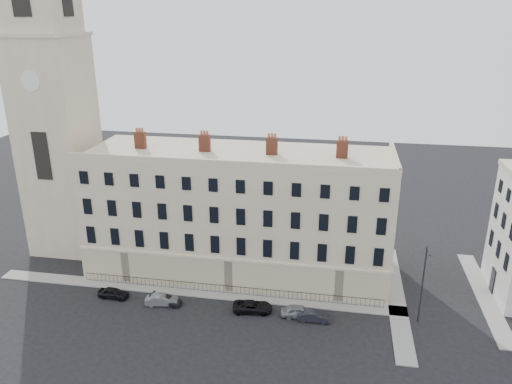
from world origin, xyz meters
TOP-DOWN VIEW (x-y plane):
  - ground at (0.00, 0.00)m, footprint 160.00×160.00m
  - terrace at (-5.97, 11.97)m, footprint 36.22×12.22m
  - church_tower at (-30.00, 14.00)m, footprint 8.00×8.13m
  - pavement_terrace at (-10.00, 5.00)m, footprint 48.00×2.00m
  - pavement_east_return at (13.00, 8.00)m, footprint 2.00×24.00m
  - pavement_adjacent at (23.00, 10.00)m, footprint 2.00×20.00m
  - railings at (-6.00, 5.40)m, footprint 35.00×0.04m
  - car_a at (-18.59, 2.37)m, footprint 3.56×1.56m
  - car_b at (-12.66, 1.94)m, footprint 3.81×1.82m
  - car_c at (-12.25, 2.19)m, footprint 3.81×1.94m
  - car_d at (-2.55, 2.37)m, footprint 4.48×2.43m
  - car_e at (2.48, 2.24)m, footprint 4.00×1.92m
  - car_f at (4.05, 1.77)m, footprint 3.52×1.34m
  - streetlamp at (14.87, 3.45)m, footprint 0.21×1.90m

SIDE VIEW (x-z plane):
  - ground at x=0.00m, z-range 0.00..0.00m
  - pavement_terrace at x=-10.00m, z-range 0.00..0.12m
  - pavement_east_return at x=13.00m, z-range 0.00..0.12m
  - pavement_adjacent at x=23.00m, z-range 0.00..0.12m
  - car_c at x=-12.25m, z-range 0.00..1.06m
  - railings at x=-6.00m, z-range 0.07..1.03m
  - car_f at x=4.05m, z-range 0.00..1.15m
  - car_d at x=-2.55m, z-range 0.00..1.19m
  - car_a at x=-18.59m, z-range 0.00..1.19m
  - car_b at x=-12.66m, z-range 0.00..1.20m
  - car_e at x=2.48m, z-range 0.00..1.32m
  - streetlamp at x=14.87m, z-range 0.48..9.28m
  - terrace at x=-5.97m, z-range -1.00..16.00m
  - church_tower at x=-30.00m, z-range -3.34..40.66m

